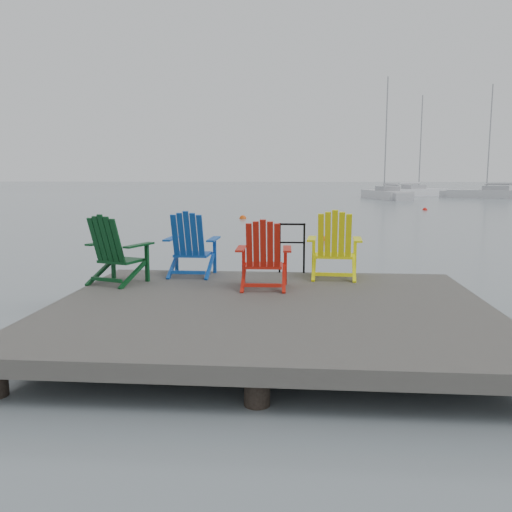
# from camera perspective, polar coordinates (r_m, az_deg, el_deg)

# --- Properties ---
(ground) EXTENTS (400.00, 400.00, 0.00)m
(ground) POSITION_cam_1_polar(r_m,az_deg,el_deg) (7.60, 1.48, -8.71)
(ground) COLOR slate
(ground) RESTS_ON ground
(dock) EXTENTS (6.00, 5.00, 1.40)m
(dock) POSITION_cam_1_polar(r_m,az_deg,el_deg) (7.51, 1.49, -6.17)
(dock) COLOR #2B2826
(dock) RESTS_ON ground
(handrail) EXTENTS (0.48, 0.04, 0.90)m
(handrail) POSITION_cam_1_polar(r_m,az_deg,el_deg) (9.78, 3.80, 1.38)
(handrail) COLOR black
(handrail) RESTS_ON dock
(chair_green) EXTENTS (1.06, 1.01, 1.11)m
(chair_green) POSITION_cam_1_polar(r_m,az_deg,el_deg) (9.03, -14.59, 0.66)
(chair_green) COLOR #0A3917
(chair_green) RESTS_ON dock
(chair_blue) EXTENTS (0.91, 0.84, 1.12)m
(chair_blue) POSITION_cam_1_polar(r_m,az_deg,el_deg) (9.47, -6.88, 1.25)
(chair_blue) COLOR #1047A9
(chair_blue) RESTS_ON dock
(chair_red) EXTENTS (0.87, 0.81, 1.07)m
(chair_red) POSITION_cam_1_polar(r_m,az_deg,el_deg) (8.33, 0.81, 0.15)
(chair_red) COLOR red
(chair_red) RESTS_ON dock
(chair_yellow) EXTENTS (0.96, 0.89, 1.15)m
(chair_yellow) POSITION_cam_1_polar(r_m,az_deg,el_deg) (9.29, 8.25, 1.18)
(chair_yellow) COLOR #FAFB0D
(chair_yellow) RESTS_ON dock
(sailboat_near) EXTENTS (3.95, 8.99, 12.00)m
(sailboat_near) POSITION_cam_1_polar(r_m,az_deg,el_deg) (55.09, 13.49, 6.25)
(sailboat_near) COLOR silver
(sailboat_near) RESTS_ON ground
(sailboat_mid) EXTENTS (7.77, 6.58, 11.27)m
(sailboat_mid) POSITION_cam_1_polar(r_m,az_deg,el_deg) (63.44, 16.47, 6.40)
(sailboat_mid) COLOR white
(sailboat_mid) RESTS_ON ground
(sailboat_far) EXTENTS (8.62, 4.96, 11.58)m
(sailboat_far) POSITION_cam_1_polar(r_m,az_deg,el_deg) (60.57, 23.50, 5.97)
(sailboat_far) COLOR silver
(sailboat_far) RESTS_ON ground
(buoy_a) EXTENTS (0.34, 0.34, 0.34)m
(buoy_a) POSITION_cam_1_polar(r_m,az_deg,el_deg) (18.98, 7.07, 1.60)
(buoy_a) COLOR #C7400B
(buoy_a) RESTS_ON ground
(buoy_b) EXTENTS (0.37, 0.37, 0.37)m
(buoy_b) POSITION_cam_1_polar(r_m,az_deg,el_deg) (28.62, -1.40, 3.95)
(buoy_b) COLOR #E54E0D
(buoy_b) RESTS_ON ground
(buoy_d) EXTENTS (0.32, 0.32, 0.32)m
(buoy_d) POSITION_cam_1_polar(r_m,az_deg,el_deg) (37.46, 17.35, 4.63)
(buoy_d) COLOR red
(buoy_d) RESTS_ON ground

